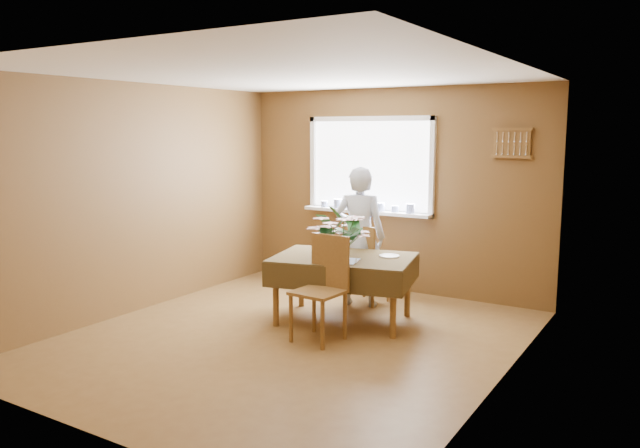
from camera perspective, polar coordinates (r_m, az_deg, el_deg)
The scene contains 15 objects.
floor at distance 6.10m, azimuth -2.75°, elevation -10.47°, with size 4.50×4.50×0.00m, color brown.
ceiling at distance 5.79m, azimuth -2.93°, elevation 13.63°, with size 4.50×4.50×0.00m, color white.
wall_back at distance 7.76m, azimuth 6.59°, elevation 3.06°, with size 4.00×4.00×0.00m, color brown.
wall_front at distance 4.18m, azimuth -20.55°, elevation -2.18°, with size 4.00×4.00×0.00m, color brown.
wall_left at distance 7.13m, azimuth -16.24°, elevation 2.28°, with size 4.50×4.50×0.00m, color brown.
wall_right at distance 4.98m, azimuth 16.54°, elevation -0.33°, with size 4.50×4.50×0.00m, color brown.
window_assembly at distance 7.83m, azimuth 4.45°, elevation 3.83°, with size 1.72×0.20×1.22m.
spoon_rack at distance 7.20m, azimuth 17.14°, elevation 7.09°, with size 0.44×0.05×0.33m.
dining_table at distance 6.49m, azimuth 2.16°, elevation -3.70°, with size 1.61×1.27×0.70m.
chair_far at distance 7.17m, azimuth 4.11°, elevation -3.38°, with size 0.43×0.44×0.92m.
chair_near at distance 5.97m, azimuth 0.31°, elevation -5.46°, with size 0.46×0.46×1.00m.
seated_woman at distance 7.08m, azimuth 3.65°, elevation -1.14°, with size 0.58×0.38×1.59m, color white.
flower_bouquet at distance 6.27m, azimuth 2.04°, elevation -0.60°, with size 0.53×0.53×0.46m.
side_plate at distance 6.51m, azimuth 6.35°, elevation -2.93°, with size 0.21×0.21×0.01m, color white.
table_knife at distance 6.23m, azimuth 3.32°, elevation -3.38°, with size 0.02×0.22×0.00m, color silver.
Camera 1 is at (3.26, -4.76, 1.99)m, focal length 35.00 mm.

